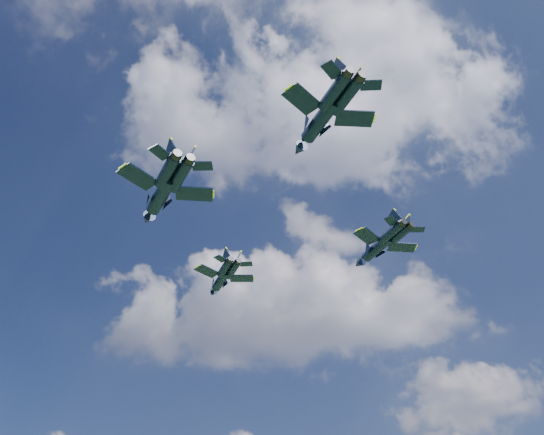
{
  "coord_description": "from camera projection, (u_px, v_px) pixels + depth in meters",
  "views": [
    {
      "loc": [
        9.64,
        -65.29,
        8.56
      ],
      "look_at": [
        -3.29,
        5.5,
        62.5
      ],
      "focal_mm": 40.0,
      "sensor_mm": 36.0,
      "label": 1
    }
  ],
  "objects": [
    {
      "name": "jet_right",
      "position": [
        376.0,
        249.0,
        99.18
      ],
      "size": [
        12.37,
        14.32,
        3.66
      ],
      "rotation": [
        0.0,
        0.0,
        0.66
      ],
      "color": "black"
    },
    {
      "name": "jet_lead",
      "position": [
        220.0,
        281.0,
        107.42
      ],
      "size": [
        10.55,
        13.69,
        3.38
      ],
      "rotation": [
        0.0,
        0.0,
        0.57
      ],
      "color": "black"
    },
    {
      "name": "jet_slot",
      "position": [
        318.0,
        123.0,
        76.67
      ],
      "size": [
        12.89,
        15.63,
        3.93
      ],
      "rotation": [
        0.0,
        0.0,
        0.62
      ],
      "color": "black"
    },
    {
      "name": "jet_left",
      "position": [
        160.0,
        197.0,
        85.73
      ],
      "size": [
        14.4,
        16.91,
        4.3
      ],
      "rotation": [
        0.0,
        0.0,
        0.65
      ],
      "color": "black"
    }
  ]
}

